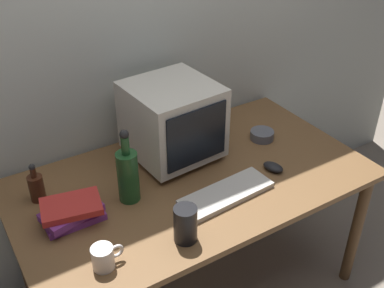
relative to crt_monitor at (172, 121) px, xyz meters
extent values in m
plane|color=gray|center=(-0.02, -0.20, -0.91)|extent=(6.00, 6.00, 0.00)
cube|color=beige|center=(-0.02, 0.31, 0.34)|extent=(4.00, 0.08, 2.50)
cube|color=brown|center=(-0.02, -0.20, -0.21)|extent=(1.60, 0.90, 0.03)
cylinder|color=brown|center=(0.72, -0.59, -0.57)|extent=(0.06, 0.06, 0.69)
cylinder|color=brown|center=(-0.76, 0.19, -0.57)|extent=(0.06, 0.06, 0.69)
cylinder|color=brown|center=(0.72, 0.19, -0.57)|extent=(0.06, 0.06, 0.69)
cube|color=beige|center=(0.00, 0.00, -0.18)|extent=(0.30, 0.26, 0.03)
cube|color=beige|center=(0.00, 0.00, 0.01)|extent=(0.41, 0.41, 0.34)
cube|color=black|center=(0.01, -0.19, 0.01)|extent=(0.31, 0.03, 0.27)
cube|color=beige|center=(0.04, -0.39, -0.18)|extent=(0.43, 0.18, 0.02)
ellipsoid|color=black|center=(0.33, -0.35, -0.17)|extent=(0.09, 0.11, 0.04)
cylinder|color=#1E4C23|center=(-0.32, -0.19, -0.08)|extent=(0.09, 0.09, 0.23)
cylinder|color=#1E4C23|center=(-0.32, -0.19, 0.08)|extent=(0.03, 0.03, 0.08)
sphere|color=#262626|center=(-0.32, -0.19, 0.13)|extent=(0.04, 0.04, 0.04)
cylinder|color=#472314|center=(-0.65, 0.01, -0.13)|extent=(0.06, 0.06, 0.12)
cylinder|color=#472314|center=(-0.65, 0.01, -0.05)|extent=(0.02, 0.02, 0.04)
sphere|color=#262626|center=(-0.65, 0.01, -0.03)|extent=(0.03, 0.03, 0.03)
cube|color=#843893|center=(-0.57, -0.20, -0.18)|extent=(0.23, 0.13, 0.03)
cube|color=#843893|center=(-0.58, -0.20, -0.15)|extent=(0.25, 0.18, 0.03)
cube|color=red|center=(-0.57, -0.20, -0.12)|extent=(0.26, 0.20, 0.03)
cylinder|color=white|center=(-0.56, -0.49, -0.15)|extent=(0.08, 0.08, 0.09)
torus|color=white|center=(-0.51, -0.49, -0.14)|extent=(0.06, 0.01, 0.06)
cylinder|color=#595B66|center=(0.46, -0.11, -0.17)|extent=(0.12, 0.12, 0.04)
cylinder|color=black|center=(-0.25, -0.52, -0.12)|extent=(0.09, 0.09, 0.15)
camera|label=1|loc=(-0.91, -1.63, 1.06)|focal=43.30mm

